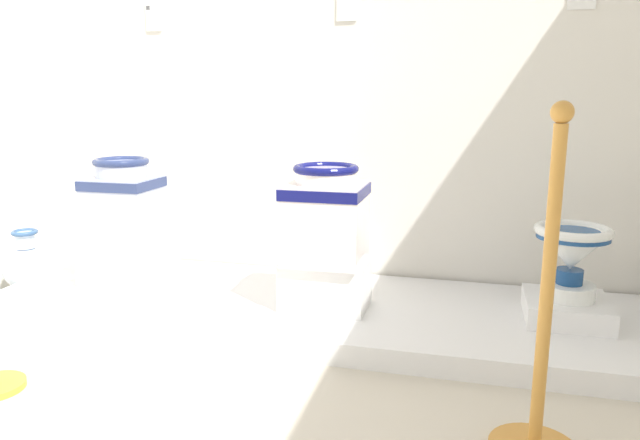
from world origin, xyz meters
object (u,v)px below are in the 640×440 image
(info_placard_first, at_px, (153,16))
(stanchion_post_near_right, at_px, (541,362))
(plinth_block_broad_patterned, at_px, (566,309))
(decorative_vase_spare, at_px, (28,266))
(plinth_block_leftmost, at_px, (326,284))
(antique_toilet_leftmost, at_px, (326,212))
(antique_toilet_pale_glazed, at_px, (124,198))
(info_placard_second, at_px, (347,5))
(antique_toilet_broad_patterned, at_px, (572,251))
(plinth_block_pale_glazed, at_px, (128,260))

(info_placard_first, xyz_separation_m, stanchion_post_near_right, (2.03, -1.41, -1.22))
(plinth_block_broad_patterned, height_order, decorative_vase_spare, decorative_vase_spare)
(plinth_block_leftmost, xyz_separation_m, stanchion_post_near_right, (0.87, -0.83, 0.09))
(plinth_block_leftmost, xyz_separation_m, plinth_block_broad_patterned, (1.08, 0.11, -0.06))
(stanchion_post_near_right, bearing_deg, decorative_vase_spare, 161.10)
(antique_toilet_leftmost, distance_m, plinth_block_broad_patterned, 1.16)
(antique_toilet_pale_glazed, distance_m, info_placard_first, 1.08)
(info_placard_first, relative_size, info_placard_second, 1.00)
(antique_toilet_pale_glazed, relative_size, info_placard_second, 2.74)
(antique_toilet_leftmost, height_order, decorative_vase_spare, antique_toilet_leftmost)
(plinth_block_broad_patterned, height_order, info_placard_second, info_placard_second)
(plinth_block_leftmost, xyz_separation_m, info_placard_second, (-0.03, 0.58, 1.33))
(info_placard_second, bearing_deg, antique_toilet_broad_patterned, -22.52)
(info_placard_first, distance_m, stanchion_post_near_right, 2.75)
(plinth_block_pale_glazed, xyz_separation_m, plinth_block_leftmost, (1.12, -0.11, -0.00))
(antique_toilet_pale_glazed, relative_size, antique_toilet_leftmost, 0.96)
(plinth_block_leftmost, relative_size, info_placard_first, 2.50)
(antique_toilet_leftmost, bearing_deg, info_placard_second, 93.41)
(plinth_block_leftmost, relative_size, antique_toilet_leftmost, 0.87)
(plinth_block_pale_glazed, height_order, decorative_vase_spare, decorative_vase_spare)
(antique_toilet_broad_patterned, bearing_deg, info_placard_second, 157.48)
(antique_toilet_pale_glazed, bearing_deg, info_placard_second, 23.14)
(decorative_vase_spare, bearing_deg, plinth_block_leftmost, -1.86)
(antique_toilet_leftmost, relative_size, antique_toilet_broad_patterned, 1.37)
(plinth_block_pale_glazed, bearing_deg, antique_toilet_broad_patterned, 0.06)
(antique_toilet_pale_glazed, bearing_deg, plinth_block_pale_glazed, 0.00)
(plinth_block_pale_glazed, distance_m, antique_toilet_broad_patterned, 2.22)
(antique_toilet_leftmost, distance_m, info_placard_second, 1.14)
(plinth_block_leftmost, relative_size, stanchion_post_near_right, 0.37)
(plinth_block_pale_glazed, xyz_separation_m, antique_toilet_broad_patterned, (2.21, 0.00, 0.20))
(info_placard_second, bearing_deg, plinth_block_leftmost, -86.59)
(antique_toilet_pale_glazed, xyz_separation_m, antique_toilet_leftmost, (1.12, -0.11, 0.00))
(antique_toilet_pale_glazed, relative_size, plinth_block_broad_patterned, 1.18)
(info_placard_second, relative_size, stanchion_post_near_right, 0.15)
(antique_toilet_broad_patterned, relative_size, info_placard_first, 2.09)
(antique_toilet_broad_patterned, height_order, info_placard_first, info_placard_first)
(info_placard_second, bearing_deg, plinth_block_broad_patterned, -22.52)
(plinth_block_leftmost, distance_m, info_placard_second, 1.45)
(antique_toilet_leftmost, distance_m, stanchion_post_near_right, 1.23)
(plinth_block_pale_glazed, height_order, info_placard_second, info_placard_second)
(plinth_block_pale_glazed, bearing_deg, plinth_block_leftmost, -5.58)
(antique_toilet_pale_glazed, xyz_separation_m, plinth_block_leftmost, (1.12, -0.11, -0.34))
(plinth_block_broad_patterned, height_order, antique_toilet_broad_patterned, antique_toilet_broad_patterned)
(plinth_block_leftmost, bearing_deg, plinth_block_pale_glazed, 174.42)
(plinth_block_broad_patterned, distance_m, decorative_vase_spare, 2.81)
(antique_toilet_broad_patterned, bearing_deg, plinth_block_leftmost, -174.10)
(antique_toilet_pale_glazed, height_order, info_placard_second, info_placard_second)
(info_placard_first, bearing_deg, antique_toilet_broad_patterned, -11.69)
(antique_toilet_broad_patterned, distance_m, info_placard_second, 1.66)
(antique_toilet_pale_glazed, relative_size, stanchion_post_near_right, 0.40)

